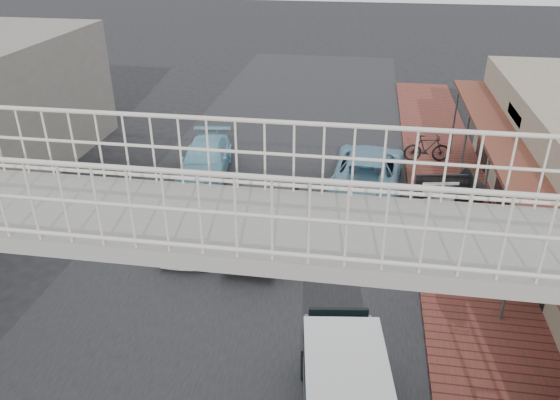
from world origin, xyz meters
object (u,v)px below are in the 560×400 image
(dark_sedan, at_px, (263,219))
(angkot_curb, at_px, (368,170))
(motorcycle_far, at_px, (427,148))
(angkot_far, at_px, (206,159))
(arrow_sign, at_px, (475,194))
(angkot_van, at_px, (345,385))
(motorcycle_near, at_px, (466,199))
(white_hatchback, at_px, (195,223))

(dark_sedan, relative_size, angkot_curb, 0.86)
(angkot_curb, xyz_separation_m, motorcycle_far, (2.36, 2.72, -0.08))
(angkot_far, distance_m, arrow_sign, 10.97)
(angkot_van, bearing_deg, dark_sedan, 105.27)
(angkot_curb, height_order, motorcycle_near, angkot_curb)
(angkot_far, distance_m, motorcycle_far, 8.94)
(white_hatchback, height_order, angkot_curb, angkot_curb)
(angkot_far, height_order, angkot_van, angkot_van)
(dark_sedan, xyz_separation_m, angkot_van, (2.84, -6.63, 0.33))
(white_hatchback, xyz_separation_m, angkot_far, (-1.07, 4.93, -0.00))
(white_hatchback, relative_size, dark_sedan, 0.82)
(white_hatchback, height_order, arrow_sign, arrow_sign)
(angkot_curb, xyz_separation_m, motorcycle_near, (3.35, -1.41, -0.21))
(motorcycle_far, bearing_deg, dark_sedan, 134.76)
(angkot_curb, relative_size, motorcycle_near, 3.24)
(angkot_far, bearing_deg, motorcycle_near, -17.19)
(dark_sedan, bearing_deg, angkot_curb, 55.00)
(angkot_van, bearing_deg, white_hatchback, 120.07)
(motorcycle_near, bearing_deg, angkot_far, 85.28)
(motorcycle_far, distance_m, arrow_sign, 8.91)
(dark_sedan, xyz_separation_m, motorcycle_near, (6.46, 2.91, -0.23))
(angkot_van, relative_size, motorcycle_near, 2.23)
(angkot_van, bearing_deg, angkot_far, 110.12)
(white_hatchback, relative_size, angkot_far, 0.86)
(white_hatchback, bearing_deg, angkot_curb, 38.27)
(angkot_curb, relative_size, angkot_far, 1.21)
(angkot_far, relative_size, angkot_van, 1.20)
(motorcycle_far, bearing_deg, arrow_sign, 174.04)
(motorcycle_near, xyz_separation_m, arrow_sign, (-0.77, -4.50, 2.33))
(arrow_sign, bearing_deg, motorcycle_far, 81.21)
(angkot_curb, relative_size, angkot_van, 1.46)
(motorcycle_near, xyz_separation_m, motorcycle_far, (-0.99, 4.13, 0.13))
(white_hatchback, bearing_deg, angkot_van, -55.95)
(white_hatchback, xyz_separation_m, angkot_curb, (5.16, 4.69, 0.10))
(angkot_curb, bearing_deg, dark_sedan, 58.56)
(angkot_curb, bearing_deg, motorcycle_far, -126.55)
(white_hatchback, xyz_separation_m, arrow_sign, (7.74, -1.23, 2.22))
(angkot_van, xyz_separation_m, motorcycle_far, (2.63, 13.67, -0.43))
(dark_sedan, bearing_deg, arrow_sign, -14.87)
(angkot_far, xyz_separation_m, angkot_van, (5.96, -11.19, 0.45))
(angkot_far, bearing_deg, angkot_curb, -9.63)
(dark_sedan, distance_m, angkot_far, 5.53)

